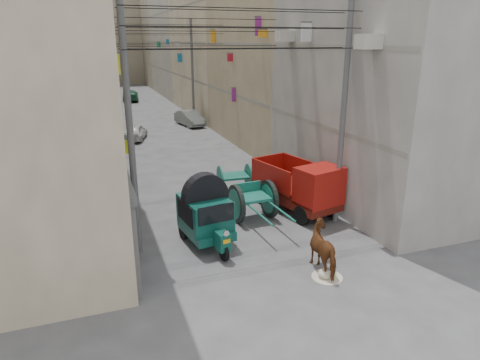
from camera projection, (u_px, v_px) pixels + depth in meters
name	position (u px, v px, depth m)	size (l,w,h in m)	color
ground	(339.00, 346.00, 9.48)	(140.00, 140.00, 0.00)	#444346
building_row_left	(37.00, 40.00, 35.43)	(8.00, 62.00, 14.00)	beige
building_row_right	(221.00, 40.00, 40.54)	(8.00, 62.00, 14.00)	#A39E98
end_cap_building	(112.00, 39.00, 66.48)	(22.00, 10.00, 13.00)	gray
shutters_left	(115.00, 170.00, 17.04)	(0.18, 14.40, 2.88)	#525257
signboards	(162.00, 89.00, 27.77)	(8.22, 40.52, 5.67)	silver
ac_units	(326.00, 11.00, 15.18)	(0.70, 6.55, 3.35)	#B9B3A6
utility_poles	(176.00, 87.00, 23.43)	(7.40, 22.20, 8.00)	#4F4F51
overhead_cables	(184.00, 33.00, 20.24)	(7.40, 22.52, 1.12)	black
auto_rickshaw	(206.00, 213.00, 13.94)	(1.75, 2.70, 1.85)	black
tonga_cart	(253.00, 201.00, 15.94)	(1.56, 3.23, 1.43)	black
mini_truck	(303.00, 189.00, 16.37)	(2.47, 3.97, 2.07)	black
second_cart	(234.00, 177.00, 18.94)	(1.45, 1.30, 1.21)	#155D4E
feed_sack	(327.00, 273.00, 12.16)	(0.55, 0.44, 0.28)	beige
horse	(326.00, 249.00, 12.39)	(0.75, 1.64, 1.39)	brown
distant_car_white	(135.00, 132.00, 28.83)	(1.27, 3.15, 1.07)	silver
distant_car_grey	(190.00, 118.00, 33.57)	(1.23, 3.53, 1.16)	#5C625E
distant_car_green	(130.00, 95.00, 47.19)	(1.68, 4.12, 1.20)	#205F3F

